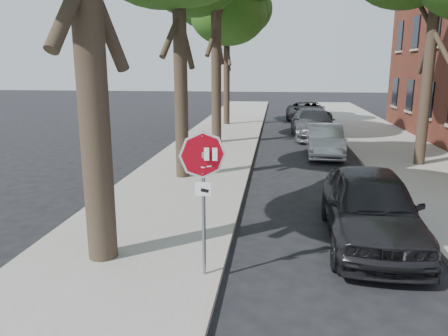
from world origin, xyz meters
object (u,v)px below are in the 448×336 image
object	(u,v)px
car_a	(371,207)
car_c	(313,124)
car_b	(325,141)
car_d	(308,113)
tree_far	(227,9)
stop_sign	(203,176)

from	to	relation	value
car_a	car_c	world-z (taller)	car_a
car_b	car_d	world-z (taller)	car_d
car_b	car_d	distance (m)	10.55
car_a	car_b	world-z (taller)	car_a
tree_far	car_b	xyz separation A→B (m)	(5.32, -9.41, -6.54)
stop_sign	car_b	size ratio (longest dim) A/B	0.64
car_c	tree_far	bearing A→B (deg)	137.48
tree_far	car_b	bearing A→B (deg)	-60.51
stop_sign	tree_far	xyz separation A→B (m)	(-2.02, 21.14, 5.26)
stop_sign	car_c	size ratio (longest dim) A/B	0.50
car_c	car_d	distance (m)	5.59
tree_far	car_c	xyz separation A→B (m)	(5.20, -4.44, -6.45)
car_b	car_c	bearing A→B (deg)	93.08
car_c	car_a	bearing A→B (deg)	-91.56
car_c	car_d	world-z (taller)	car_c
car_b	car_c	xyz separation A→B (m)	(-0.12, 4.97, 0.09)
car_a	stop_sign	bearing A→B (deg)	-143.99
car_b	stop_sign	bearing A→B (deg)	-104.01
tree_far	car_d	bearing A→B (deg)	12.12
stop_sign	tree_far	world-z (taller)	tree_far
stop_sign	tree_far	bearing A→B (deg)	95.46
car_a	car_b	xyz separation A→B (m)	(0.00, 9.52, -0.13)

